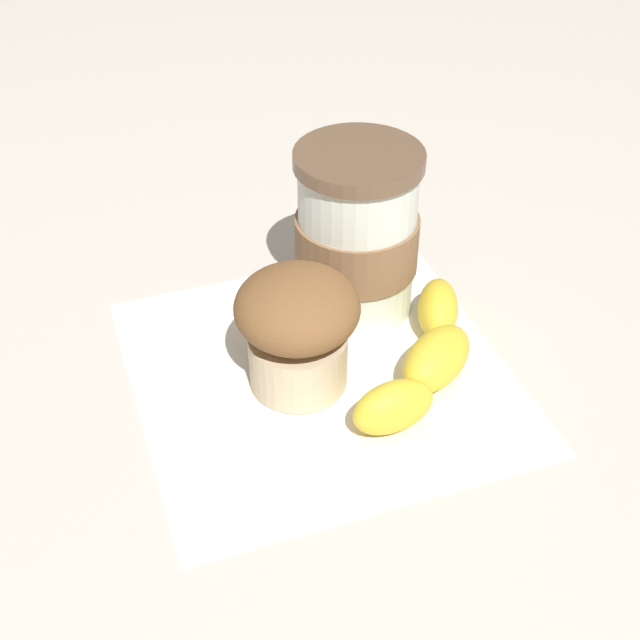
% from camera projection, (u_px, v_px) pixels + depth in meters
% --- Properties ---
extents(ground_plane, '(3.00, 3.00, 0.00)m').
position_uv_depth(ground_plane, '(320.00, 374.00, 0.60)').
color(ground_plane, beige).
extents(paper_napkin, '(0.29, 0.29, 0.00)m').
position_uv_depth(paper_napkin, '(320.00, 373.00, 0.60)').
color(paper_napkin, white).
rests_on(paper_napkin, ground_plane).
extents(coffee_cup, '(0.09, 0.09, 0.13)m').
position_uv_depth(coffee_cup, '(357.00, 235.00, 0.62)').
color(coffee_cup, silver).
rests_on(coffee_cup, paper_napkin).
extents(muffin, '(0.08, 0.08, 0.09)m').
position_uv_depth(muffin, '(299.00, 328.00, 0.56)').
color(muffin, beige).
rests_on(muffin, paper_napkin).
extents(banana, '(0.12, 0.14, 0.04)m').
position_uv_depth(banana, '(425.00, 356.00, 0.59)').
color(banana, yellow).
rests_on(banana, paper_napkin).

